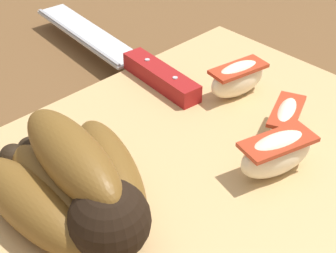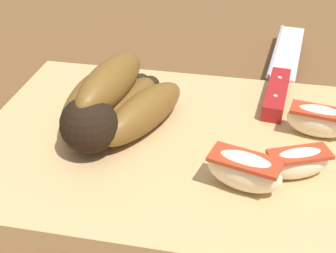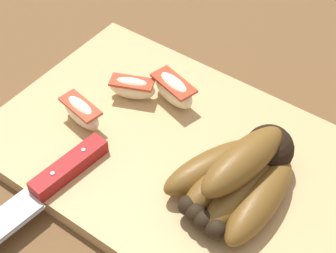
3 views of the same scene
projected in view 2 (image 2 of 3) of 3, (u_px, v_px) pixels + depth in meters
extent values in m
plane|color=brown|center=(174.00, 161.00, 0.47)|extent=(6.00, 6.00, 0.00)
cube|color=tan|center=(194.00, 149.00, 0.47)|extent=(0.44, 0.29, 0.02)
sphere|color=black|center=(89.00, 125.00, 0.44)|extent=(0.06, 0.06, 0.06)
ellipsoid|color=brown|center=(143.00, 112.00, 0.48)|extent=(0.09, 0.13, 0.04)
sphere|color=black|center=(150.00, 85.00, 0.52)|extent=(0.02, 0.02, 0.02)
ellipsoid|color=brown|center=(124.00, 109.00, 0.48)|extent=(0.07, 0.13, 0.04)
sphere|color=black|center=(141.00, 83.00, 0.53)|extent=(0.02, 0.02, 0.02)
ellipsoid|color=brown|center=(106.00, 105.00, 0.49)|extent=(0.05, 0.13, 0.04)
sphere|color=black|center=(132.00, 81.00, 0.53)|extent=(0.02, 0.02, 0.02)
ellipsoid|color=brown|center=(88.00, 102.00, 0.49)|extent=(0.04, 0.13, 0.04)
sphere|color=black|center=(120.00, 79.00, 0.54)|extent=(0.02, 0.02, 0.02)
ellipsoid|color=brown|center=(110.00, 82.00, 0.46)|extent=(0.06, 0.13, 0.04)
cube|color=silver|center=(287.00, 51.00, 0.65)|extent=(0.05, 0.18, 0.00)
cube|color=#99999E|center=(276.00, 48.00, 0.65)|extent=(0.02, 0.18, 0.00)
cube|color=maroon|center=(277.00, 94.00, 0.53)|extent=(0.03, 0.10, 0.02)
cylinder|color=#B2B2B7|center=(275.00, 96.00, 0.51)|extent=(0.01, 0.01, 0.00)
cylinder|color=#B2B2B7|center=(280.00, 78.00, 0.54)|extent=(0.01, 0.01, 0.00)
ellipsoid|color=#F4E5C1|center=(298.00, 163.00, 0.41)|extent=(0.06, 0.04, 0.03)
cube|color=#B2381E|center=(300.00, 154.00, 0.41)|extent=(0.06, 0.04, 0.00)
ellipsoid|color=#F4E5C1|center=(318.00, 121.00, 0.47)|extent=(0.06, 0.03, 0.04)
cube|color=#B2381E|center=(320.00, 111.00, 0.46)|extent=(0.06, 0.03, 0.00)
ellipsoid|color=#F4E5C1|center=(244.00, 172.00, 0.40)|extent=(0.07, 0.04, 0.04)
cube|color=#B2381E|center=(245.00, 160.00, 0.39)|extent=(0.07, 0.04, 0.00)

